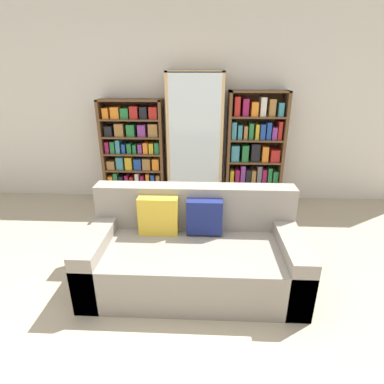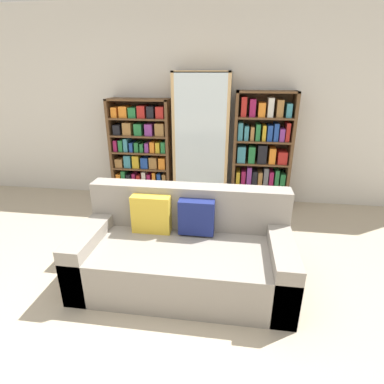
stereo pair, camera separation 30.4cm
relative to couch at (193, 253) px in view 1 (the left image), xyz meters
The scene contains 7 objects.
ground_plane 0.70m from the couch, 103.12° to the right, with size 16.00×16.00×0.00m, color tan.
wall_back 2.32m from the couch, 94.02° to the left, with size 7.02×0.06×2.70m.
couch is the anchor object (origin of this frame).
bookshelf_left 2.11m from the couch, 116.71° to the left, with size 0.87×0.32×1.48m.
display_cabinet 1.93m from the couch, 91.54° to the left, with size 0.76×0.36×1.83m.
bookshelf_right 2.06m from the couch, 66.96° to the left, with size 0.79×0.32×1.60m.
wine_bottle 1.43m from the couch, 71.85° to the left, with size 0.08×0.08×0.36m.
Camera 1 is at (0.24, -1.70, 1.82)m, focal length 28.00 mm.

